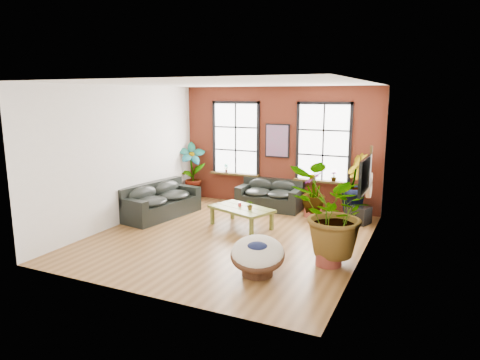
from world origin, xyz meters
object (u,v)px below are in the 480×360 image
Objects in this scene: coffee_table at (241,210)px; papasan_chair at (258,255)px; sofa_back at (270,196)px; sofa_left at (159,201)px.

papasan_chair reaches higher than coffee_table.
sofa_back is 1.05× the size of coffee_table.
papasan_chair is at bearing -113.27° from sofa_left.
sofa_back is 3.18m from sofa_left.
coffee_table is 2.93m from papasan_chair.
sofa_left is at bearing -158.87° from coffee_table.
papasan_chair is at bearing -39.15° from coffee_table.
papasan_chair is at bearing -72.82° from sofa_back.
sofa_left is at bearing -141.53° from sofa_back.
sofa_left is 4.65m from papasan_chair.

